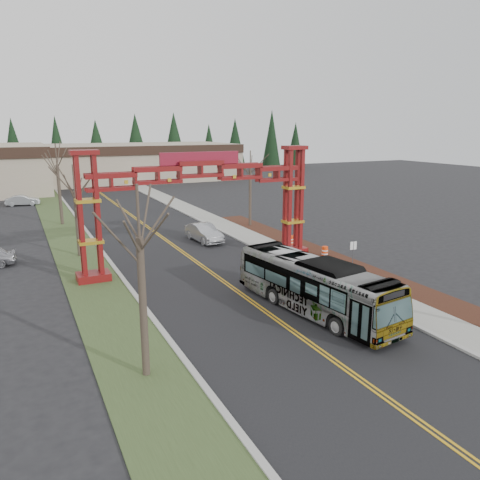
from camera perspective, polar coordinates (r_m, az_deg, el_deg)
ground at (r=21.27m, az=14.02°, el=-15.93°), size 200.00×200.00×0.00m
road at (r=42.14m, az=-8.09°, el=-0.70°), size 12.00×110.00×0.02m
lane_line_left at (r=42.10m, az=-8.24°, el=-0.70°), size 0.12×100.00×0.01m
lane_line_right at (r=42.17m, az=-7.93°, el=-0.66°), size 0.12×100.00×0.01m
curb_right at (r=44.30m, az=-0.50°, el=0.24°), size 0.30×110.00×0.15m
sidewalk_right at (r=44.92m, az=1.17°, el=0.42°), size 2.60×110.00×0.14m
landscape_strip at (r=34.42m, az=16.57°, el=-4.34°), size 2.60×50.00×0.12m
grass_median at (r=40.53m, az=-18.91°, el=-1.85°), size 4.00×110.00×0.08m
curb_left at (r=40.76m, az=-16.34°, el=-1.52°), size 0.30×110.00×0.15m
gateway_arch at (r=34.51m, az=-4.82°, el=6.33°), size 18.20×1.60×8.90m
retail_building_east at (r=96.76m, az=-12.61°, el=9.28°), size 38.00×20.30×7.00m
conifer_treeline at (r=106.77m, az=-19.42°, el=10.82°), size 116.10×5.60×13.00m
transit_bus at (r=26.97m, az=9.07°, el=-5.51°), size 4.21×11.61×3.16m
silver_sedan at (r=43.26m, az=-4.42°, el=0.88°), size 2.18×5.13×1.65m
parked_car_far_a at (r=69.58m, az=-24.97°, el=4.41°), size 4.43×2.05×1.41m
bare_tree_median_near at (r=18.98m, az=-12.16°, el=0.20°), size 3.21×3.21×8.21m
bare_tree_median_mid at (r=39.56m, az=-19.51°, el=5.59°), size 3.18×3.18×7.47m
bare_tree_median_far at (r=53.45m, az=-21.41°, el=8.47°), size 3.35×3.35×8.65m
bare_tree_right_far at (r=49.13m, az=1.26°, el=8.51°), size 2.98×2.98×7.97m
street_sign at (r=35.25m, az=13.63°, el=-1.17°), size 0.50×0.13×2.19m
barrel_south at (r=38.54m, az=10.31°, el=-1.45°), size 0.50×0.50×0.93m
barrel_mid at (r=41.94m, az=6.16°, el=-0.08°), size 0.49×0.49×0.91m
barrel_north at (r=42.18m, az=6.78°, el=0.01°), size 0.51×0.51×0.95m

